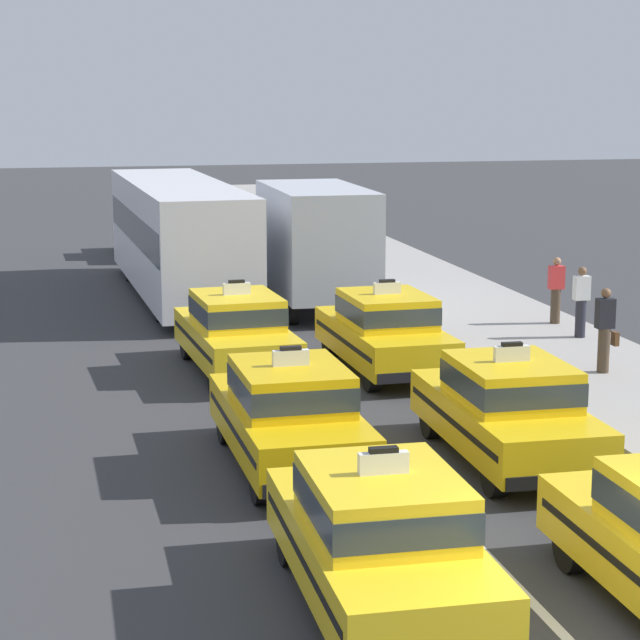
{
  "coord_description": "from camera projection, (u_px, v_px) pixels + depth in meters",
  "views": [
    {
      "loc": [
        -5.33,
        -10.05,
        5.85
      ],
      "look_at": [
        -0.04,
        12.84,
        1.3
      ],
      "focal_mm": 68.29,
      "sensor_mm": 36.0,
      "label": 1
    }
  ],
  "objects": [
    {
      "name": "sidewalk_curb",
      "position": [
        541.0,
        345.0,
        27.47
      ],
      "size": [
        4.0,
        90.0,
        0.15
      ],
      "primitive_type": "cube",
      "color": "#9E9993",
      "rests_on": "ground"
    },
    {
      "name": "taxi_left_third",
      "position": [
        236.0,
        331.0,
        24.95
      ],
      "size": [
        2.05,
        4.65,
        1.96
      ],
      "color": "black",
      "rests_on": "ground"
    },
    {
      "name": "pedestrian_near_crosswalk",
      "position": [
        556.0,
        290.0,
        29.43
      ],
      "size": [
        0.36,
        0.24,
        1.62
      ],
      "color": "#473828",
      "rests_on": "sidewalk_curb"
    },
    {
      "name": "pedestrian_by_storefront",
      "position": [
        581.0,
        302.0,
        27.79
      ],
      "size": [
        0.36,
        0.24,
        1.63
      ],
      "color": "#23232D",
      "rests_on": "sidewalk_curb"
    },
    {
      "name": "taxi_right_second",
      "position": [
        508.0,
        409.0,
        18.99
      ],
      "size": [
        1.88,
        4.58,
        1.96
      ],
      "color": "black",
      "rests_on": "ground"
    },
    {
      "name": "lane_stripe_left_right",
      "position": [
        258.0,
        318.0,
        31.03
      ],
      "size": [
        0.14,
        80.0,
        0.01
      ],
      "primitive_type": "cube",
      "color": "silver",
      "rests_on": "ground"
    },
    {
      "name": "pedestrian_mid_block",
      "position": [
        605.0,
        330.0,
        24.37
      ],
      "size": [
        0.47,
        0.24,
        1.72
      ],
      "color": "#473828",
      "rests_on": "sidewalk_curb"
    },
    {
      "name": "sedan_left_fifth",
      "position": [
        146.0,
        231.0,
        42.21
      ],
      "size": [
        1.87,
        4.34,
        1.58
      ],
      "color": "black",
      "rests_on": "ground"
    },
    {
      "name": "taxi_left_nearest",
      "position": [
        380.0,
        538.0,
        13.58
      ],
      "size": [
        1.89,
        4.59,
        1.96
      ],
      "color": "black",
      "rests_on": "ground"
    },
    {
      "name": "taxi_left_second",
      "position": [
        290.0,
        414.0,
        18.7
      ],
      "size": [
        1.86,
        4.58,
        1.96
      ],
      "color": "black",
      "rests_on": "ground"
    },
    {
      "name": "box_truck_right_fourth",
      "position": [
        310.0,
        240.0,
        32.34
      ],
      "size": [
        2.36,
        6.98,
        3.27
      ],
      "color": "black",
      "rests_on": "ground"
    },
    {
      "name": "taxi_right_third",
      "position": [
        385.0,
        331.0,
        25.02
      ],
      "size": [
        1.94,
        4.61,
        1.96
      ],
      "color": "black",
      "rests_on": "ground"
    },
    {
      "name": "bus_left_fourth",
      "position": [
        178.0,
        233.0,
        33.65
      ],
      "size": [
        2.91,
        11.28,
        3.22
      ],
      "color": "black",
      "rests_on": "ground"
    }
  ]
}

